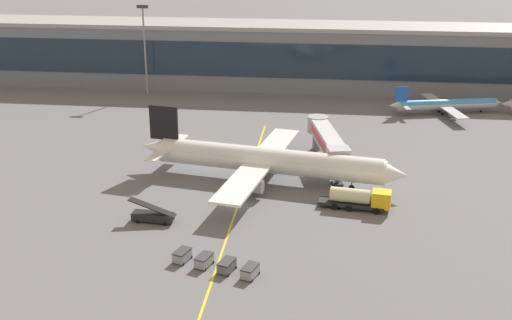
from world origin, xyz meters
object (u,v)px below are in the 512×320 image
at_px(main_airliner, 267,160).
at_px(fuel_tanker, 360,199).
at_px(belt_loader, 153,216).
at_px(baggage_cart_1, 204,260).
at_px(commuter_jet_near, 447,104).
at_px(baggage_cart_3, 250,271).
at_px(baggage_cart_2, 227,266).
at_px(baggage_cart_0, 182,255).

xyz_separation_m(main_airliner, fuel_tanker, (15.02, -9.45, -2.05)).
height_order(main_airliner, fuel_tanker, main_airliner).
xyz_separation_m(fuel_tanker, belt_loader, (-29.88, -8.09, -0.76)).
height_order(fuel_tanker, baggage_cart_1, fuel_tanker).
height_order(fuel_tanker, commuter_jet_near, commuter_jet_near).
xyz_separation_m(fuel_tanker, baggage_cart_3, (-13.87, -21.74, -0.96)).
height_order(main_airliner, belt_loader, main_airliner).
bearing_deg(commuter_jet_near, main_airliner, -128.35).
xyz_separation_m(fuel_tanker, baggage_cart_2, (-16.92, -20.77, -0.96)).
distance_m(baggage_cart_2, commuter_jet_near, 85.07).
relative_size(baggage_cart_0, baggage_cart_2, 1.00).
height_order(main_airliner, baggage_cart_3, main_airliner).
relative_size(baggage_cart_0, baggage_cart_1, 1.00).
bearing_deg(baggage_cart_2, commuter_jet_near, 63.35).
distance_m(main_airliner, baggage_cart_0, 29.55).
bearing_deg(baggage_cart_1, fuel_tanker, 44.76).
bearing_deg(fuel_tanker, baggage_cart_3, -122.54).
xyz_separation_m(main_airliner, commuter_jet_near, (36.24, 45.80, -1.62)).
height_order(baggage_cart_0, baggage_cart_1, same).
xyz_separation_m(main_airliner, baggage_cart_2, (-1.90, -30.22, -3.02)).
relative_size(fuel_tanker, baggage_cart_0, 3.69).
bearing_deg(fuel_tanker, main_airliner, 147.83).
distance_m(belt_loader, commuter_jet_near, 81.39).
xyz_separation_m(baggage_cart_1, baggage_cart_2, (3.05, -0.97, 0.00)).
relative_size(belt_loader, baggage_cart_0, 2.33).
bearing_deg(baggage_cart_3, baggage_cart_0, 162.39).
height_order(baggage_cart_0, baggage_cart_2, same).
relative_size(fuel_tanker, baggage_cart_2, 3.69).
relative_size(baggage_cart_1, baggage_cart_3, 1.00).
relative_size(baggage_cart_2, commuter_jet_near, 0.11).
distance_m(main_airliner, baggage_cart_2, 30.43).
distance_m(main_airliner, fuel_tanker, 17.86).
bearing_deg(baggage_cart_3, commuter_jet_near, 65.50).
bearing_deg(baggage_cart_1, commuter_jet_near, 61.24).
height_order(belt_loader, baggage_cart_2, belt_loader).
distance_m(fuel_tanker, baggage_cart_3, 25.81).
bearing_deg(baggage_cart_1, main_airliner, 80.39).
bearing_deg(belt_loader, main_airliner, 49.72).
bearing_deg(baggage_cart_3, belt_loader, 139.54).
height_order(belt_loader, baggage_cart_1, belt_loader).
distance_m(belt_loader, baggage_cart_0, 12.75).
bearing_deg(commuter_jet_near, baggage_cart_2, -116.65).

